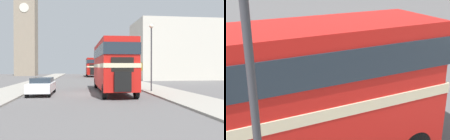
% 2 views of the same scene
% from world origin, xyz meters
% --- Properties ---
extents(ground_plane, '(120.00, 120.00, 0.00)m').
position_xyz_m(ground_plane, '(0.00, 0.00, 0.00)').
color(ground_plane, '#565454').
extents(sidewalk_right, '(3.50, 120.00, 0.12)m').
position_xyz_m(sidewalk_right, '(6.75, 0.00, 0.06)').
color(sidewalk_right, gray).
rests_on(sidewalk_right, ground_plane).
extents(sidewalk_left, '(3.50, 120.00, 0.12)m').
position_xyz_m(sidewalk_left, '(-6.75, 0.00, 0.06)').
color(sidewalk_left, gray).
rests_on(sidewalk_left, ground_plane).
extents(double_decker_bus, '(2.57, 11.08, 4.32)m').
position_xyz_m(double_decker_bus, '(2.14, 1.23, 2.57)').
color(double_decker_bus, red).
rests_on(double_decker_bus, ground_plane).
extents(bus_distant, '(2.42, 10.54, 4.19)m').
position_xyz_m(bus_distant, '(2.09, 37.48, 2.49)').
color(bus_distant, '#B2140F').
rests_on(bus_distant, ground_plane).
extents(car_parked_near, '(1.79, 4.68, 1.37)m').
position_xyz_m(car_parked_near, '(-3.70, 0.11, 0.73)').
color(car_parked_near, white).
rests_on(car_parked_near, ground_plane).
extents(pedestrian_walking, '(0.35, 0.35, 1.75)m').
position_xyz_m(pedestrian_walking, '(6.13, 13.59, 1.11)').
color(pedestrian_walking, '#282833').
rests_on(pedestrian_walking, sidewalk_right).
extents(bicycle_on_pavement, '(0.05, 1.76, 0.78)m').
position_xyz_m(bicycle_on_pavement, '(6.70, 21.40, 0.48)').
color(bicycle_on_pavement, black).
rests_on(bicycle_on_pavement, sidewalk_right).
extents(street_lamp, '(0.36, 0.36, 5.86)m').
position_xyz_m(street_lamp, '(5.56, 0.72, 3.96)').
color(street_lamp, '#38383D').
rests_on(street_lamp, sidewalk_right).
extents(church_tower, '(5.20, 5.20, 30.27)m').
position_xyz_m(church_tower, '(-14.02, 44.85, 15.47)').
color(church_tower, gray).
rests_on(church_tower, ground_plane).
extents(shop_building_block, '(14.37, 10.58, 10.34)m').
position_xyz_m(shop_building_block, '(16.36, 23.21, 5.17)').
color(shop_building_block, beige).
rests_on(shop_building_block, ground_plane).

